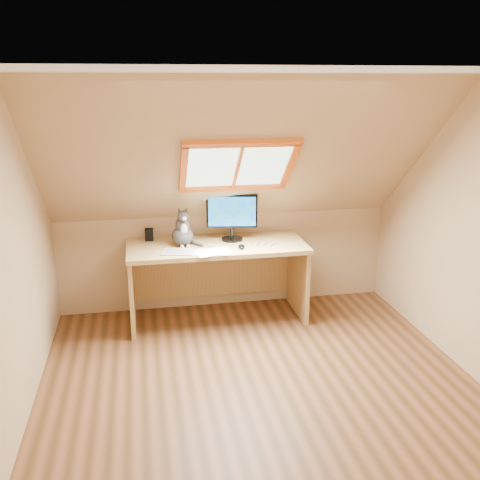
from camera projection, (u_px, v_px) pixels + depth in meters
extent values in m
plane|color=brown|center=(262.00, 389.00, 4.24)|extent=(3.50, 3.50, 0.00)
cube|color=tan|center=(359.00, 365.00, 2.25)|extent=(3.50, 0.02, 2.40)
cube|color=tan|center=(10.00, 259.00, 3.58)|extent=(0.02, 3.50, 2.40)
cube|color=tan|center=(480.00, 233.00, 4.21)|extent=(0.02, 3.50, 2.40)
cube|color=tan|center=(226.00, 260.00, 5.74)|extent=(3.50, 0.02, 1.00)
cube|color=silver|center=(300.00, 71.00, 2.82)|extent=(3.50, 1.95, 0.02)
cube|color=tan|center=(239.00, 158.00, 4.67)|extent=(3.50, 1.56, 1.41)
cube|color=#B2E0CC|center=(237.00, 165.00, 4.76)|extent=(0.90, 0.53, 0.48)
cube|color=orange|center=(237.00, 165.00, 4.76)|extent=(1.02, 0.64, 0.59)
cube|color=tan|center=(217.00, 246.00, 5.29)|extent=(1.76, 0.77, 0.04)
cube|color=tan|center=(132.00, 290.00, 5.25)|extent=(0.04, 0.69, 0.76)
cube|color=tan|center=(298.00, 278.00, 5.56)|extent=(0.04, 0.69, 0.76)
cube|color=tan|center=(212.00, 272.00, 5.74)|extent=(1.66, 0.03, 0.53)
cylinder|color=black|center=(232.00, 239.00, 5.40)|extent=(0.21, 0.21, 0.02)
cylinder|color=black|center=(232.00, 233.00, 5.38)|extent=(0.04, 0.04, 0.12)
cube|color=black|center=(232.00, 211.00, 5.32)|extent=(0.51, 0.12, 0.33)
cube|color=#031CDA|center=(232.00, 212.00, 5.29)|extent=(0.46, 0.09, 0.29)
ellipsoid|color=#413B39|center=(183.00, 236.00, 5.23)|extent=(0.24, 0.28, 0.18)
ellipsoid|color=#413B39|center=(183.00, 226.00, 5.18)|extent=(0.16, 0.16, 0.20)
ellipsoid|color=silver|center=(184.00, 229.00, 5.13)|extent=(0.07, 0.05, 0.11)
ellipsoid|color=#413B39|center=(183.00, 216.00, 5.11)|extent=(0.12, 0.11, 0.10)
sphere|color=silver|center=(184.00, 219.00, 5.07)|extent=(0.04, 0.04, 0.04)
cone|color=#413B39|center=(179.00, 211.00, 5.10)|extent=(0.06, 0.05, 0.06)
cone|color=#413B39|center=(186.00, 210.00, 5.12)|extent=(0.06, 0.06, 0.06)
cube|color=black|center=(149.00, 235.00, 5.38)|extent=(0.08, 0.08, 0.12)
cube|color=#B2B2B7|center=(178.00, 252.00, 5.01)|extent=(0.34, 0.28, 0.01)
ellipsoid|color=black|center=(241.00, 246.00, 5.14)|extent=(0.08, 0.12, 0.04)
cube|color=white|center=(214.00, 252.00, 5.03)|extent=(0.33, 0.27, 0.00)
cube|color=white|center=(214.00, 252.00, 5.03)|extent=(0.32, 0.24, 0.00)
cube|color=white|center=(214.00, 252.00, 5.03)|extent=(0.35, 0.30, 0.00)
cube|color=white|center=(214.00, 252.00, 5.03)|extent=(0.34, 0.28, 0.00)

